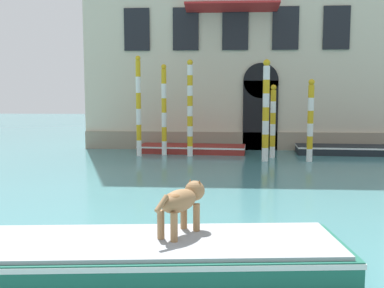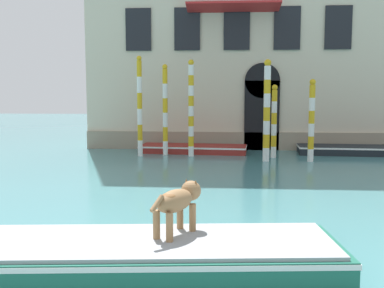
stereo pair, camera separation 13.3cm
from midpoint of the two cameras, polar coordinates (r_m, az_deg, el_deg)
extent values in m
cube|color=gray|center=(22.94, 5.20, 0.40)|extent=(15.40, 0.16, 0.91)
cube|color=black|center=(22.90, 8.50, 3.59)|extent=(1.74, 0.14, 3.50)
cylinder|color=black|center=(22.87, 8.58, 7.97)|extent=(1.74, 0.14, 1.74)
cube|color=black|center=(23.42, -7.18, 14.22)|extent=(1.29, 0.10, 2.10)
cube|color=black|center=(23.10, -0.97, 14.38)|extent=(1.29, 0.10, 2.10)
cube|color=black|center=(23.03, 5.35, 14.38)|extent=(1.29, 0.10, 2.10)
cube|color=black|center=(23.22, 11.63, 14.21)|extent=(1.29, 0.10, 2.10)
cube|color=black|center=(23.68, 17.72, 13.89)|extent=(1.29, 0.10, 2.10)
cube|color=#B22323|center=(22.52, 4.90, 16.97)|extent=(4.47, 1.40, 0.29)
cube|color=#1E6651|center=(7.62, -13.07, -14.06)|extent=(8.25, 2.65, 0.51)
cube|color=white|center=(7.56, -13.11, -12.68)|extent=(8.28, 2.68, 0.08)
cube|color=#9EA3A8|center=(7.53, -13.13, -12.04)|extent=(7.99, 2.48, 0.06)
cylinder|color=#997047|center=(7.87, -1.54, -9.02)|extent=(0.12, 0.12, 0.47)
cylinder|color=#997047|center=(7.73, 0.07, -9.30)|extent=(0.12, 0.12, 0.47)
cylinder|color=#997047|center=(7.36, -4.50, -10.16)|extent=(0.12, 0.12, 0.47)
cylinder|color=#997047|center=(7.21, -2.83, -10.50)|extent=(0.12, 0.12, 0.47)
ellipsoid|color=#997047|center=(7.45, -2.17, -7.24)|extent=(0.75, 0.94, 0.37)
ellipsoid|color=brown|center=(7.32, -2.76, -6.66)|extent=(0.41, 0.46, 0.13)
sphere|color=#997047|center=(7.82, -0.14, -5.94)|extent=(0.35, 0.35, 0.35)
cone|color=brown|center=(7.84, -0.73, -4.92)|extent=(0.10, 0.10, 0.14)
cone|color=brown|center=(7.74, 0.46, -5.08)|extent=(0.10, 0.10, 0.14)
cylinder|color=#997047|center=(7.06, -4.42, -7.56)|extent=(0.22, 0.31, 0.25)
cube|color=maroon|center=(21.80, -0.17, -0.61)|extent=(5.21, 2.02, 0.37)
cube|color=white|center=(21.78, -0.17, -0.29)|extent=(5.24, 2.05, 0.08)
cube|color=#8C7251|center=(21.80, -0.17, -0.66)|extent=(2.89, 1.43, 0.33)
cube|color=black|center=(22.73, 21.78, -0.74)|extent=(7.06, 1.99, 0.40)
cube|color=white|center=(22.71, 21.80, -0.39)|extent=(7.09, 2.02, 0.08)
cube|color=#B2B7BC|center=(22.73, 21.78, -0.79)|extent=(3.90, 1.41, 0.36)
cylinder|color=white|center=(20.58, -0.44, -0.91)|extent=(0.25, 0.25, 0.46)
cylinder|color=gold|center=(20.52, -0.44, 0.36)|extent=(0.25, 0.25, 0.46)
cylinder|color=white|center=(20.48, -0.44, 1.64)|extent=(0.25, 0.25, 0.46)
cylinder|color=gold|center=(20.44, -0.44, 2.92)|extent=(0.25, 0.25, 0.46)
cylinder|color=white|center=(20.42, -0.45, 4.21)|extent=(0.25, 0.25, 0.46)
cylinder|color=gold|center=(20.40, -0.45, 5.50)|extent=(0.25, 0.25, 0.46)
cylinder|color=white|center=(20.40, -0.45, 6.79)|extent=(0.25, 0.25, 0.46)
cylinder|color=gold|center=(20.41, -0.45, 8.08)|extent=(0.25, 0.25, 0.46)
cylinder|color=white|center=(20.42, -0.45, 9.37)|extent=(0.25, 0.25, 0.46)
sphere|color=gold|center=(20.44, -0.45, 10.33)|extent=(0.26, 0.26, 0.26)
cylinder|color=white|center=(19.62, 14.49, -1.38)|extent=(0.25, 0.25, 0.54)
cylinder|color=gold|center=(19.56, 14.53, 0.18)|extent=(0.25, 0.25, 0.54)
cylinder|color=white|center=(19.51, 14.58, 1.75)|extent=(0.25, 0.25, 0.54)
cylinder|color=gold|center=(19.47, 14.63, 3.33)|extent=(0.25, 0.25, 0.54)
cylinder|color=white|center=(19.45, 14.67, 4.91)|extent=(0.25, 0.25, 0.54)
cylinder|color=gold|center=(19.44, 14.72, 6.49)|extent=(0.25, 0.25, 0.54)
sphere|color=gold|center=(19.45, 14.75, 7.61)|extent=(0.26, 0.26, 0.26)
cylinder|color=white|center=(20.42, 9.97, -1.01)|extent=(0.24, 0.24, 0.50)
cylinder|color=gold|center=(20.36, 10.00, 0.39)|extent=(0.24, 0.24, 0.50)
cylinder|color=white|center=(20.31, 10.03, 1.80)|extent=(0.24, 0.24, 0.50)
cylinder|color=gold|center=(20.27, 10.05, 3.22)|extent=(0.24, 0.24, 0.50)
cylinder|color=white|center=(20.25, 10.08, 4.64)|extent=(0.24, 0.24, 0.50)
cylinder|color=gold|center=(20.24, 10.11, 6.07)|extent=(0.24, 0.24, 0.50)
sphere|color=gold|center=(20.24, 10.13, 7.08)|extent=(0.25, 0.25, 0.25)
cylinder|color=white|center=(20.77, -6.92, -0.52)|extent=(0.22, 0.22, 0.72)
cylinder|color=gold|center=(20.70, -6.94, 1.46)|extent=(0.22, 0.22, 0.72)
cylinder|color=white|center=(20.65, -6.97, 3.46)|extent=(0.22, 0.22, 0.72)
cylinder|color=gold|center=(20.62, -7.00, 5.46)|extent=(0.22, 0.22, 0.72)
cylinder|color=white|center=(20.62, -7.03, 7.47)|extent=(0.22, 0.22, 0.72)
cylinder|color=gold|center=(20.64, -7.06, 9.48)|extent=(0.22, 0.22, 0.72)
sphere|color=gold|center=(20.67, -7.07, 10.75)|extent=(0.23, 0.23, 0.23)
cylinder|color=white|center=(20.88, -3.72, -0.54)|extent=(0.23, 0.23, 0.66)
cylinder|color=gold|center=(20.81, -3.73, 1.27)|extent=(0.23, 0.23, 0.66)
cylinder|color=white|center=(20.76, -3.75, 3.09)|extent=(0.23, 0.23, 0.66)
cylinder|color=gold|center=(20.73, -3.76, 4.91)|extent=(0.23, 0.23, 0.66)
cylinder|color=white|center=(20.72, -3.77, 6.74)|extent=(0.23, 0.23, 0.66)
cylinder|color=gold|center=(20.73, -3.79, 8.56)|extent=(0.23, 0.23, 0.66)
sphere|color=gold|center=(20.75, -3.80, 9.76)|extent=(0.24, 0.24, 0.24)
cylinder|color=white|center=(19.35, 9.06, -1.31)|extent=(0.28, 0.28, 0.57)
cylinder|color=gold|center=(19.28, 9.10, 0.38)|extent=(0.28, 0.28, 0.57)
cylinder|color=white|center=(19.23, 9.13, 2.08)|extent=(0.28, 0.28, 0.57)
cylinder|color=gold|center=(19.19, 9.16, 3.78)|extent=(0.28, 0.28, 0.57)
cylinder|color=white|center=(19.17, 9.19, 5.49)|extent=(0.28, 0.28, 0.57)
cylinder|color=gold|center=(19.17, 9.22, 7.21)|extent=(0.28, 0.28, 0.57)
cylinder|color=white|center=(19.19, 9.25, 8.92)|extent=(0.28, 0.28, 0.57)
sphere|color=gold|center=(19.21, 9.28, 10.15)|extent=(0.29, 0.29, 0.29)
camera|label=1|loc=(0.07, -90.25, -0.03)|focal=42.00mm
camera|label=2|loc=(0.07, 89.75, 0.03)|focal=42.00mm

